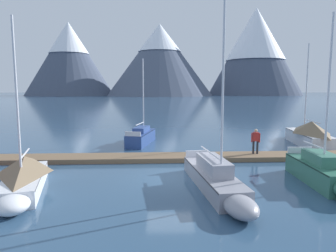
{
  "coord_description": "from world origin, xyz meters",
  "views": [
    {
      "loc": [
        -0.42,
        -15.48,
        4.68
      ],
      "look_at": [
        0.0,
        6.0,
        2.0
      ],
      "focal_mm": 32.13,
      "sensor_mm": 36.0,
      "label": 1
    }
  ],
  "objects_px": {
    "sailboat_mid_dock_starboard": "(216,179)",
    "person_on_dock": "(256,140)",
    "sailboat_second_berth": "(24,176)",
    "sailboat_outer_slip": "(308,133)",
    "sailboat_mid_dock_port": "(143,136)",
    "sailboat_far_berth": "(323,172)"
  },
  "relations": [
    {
      "from": "sailboat_second_berth",
      "to": "sailboat_mid_dock_starboard",
      "type": "distance_m",
      "value": 8.81
    },
    {
      "from": "sailboat_mid_dock_port",
      "to": "person_on_dock",
      "type": "relative_size",
      "value": 4.27
    },
    {
      "from": "sailboat_second_berth",
      "to": "sailboat_outer_slip",
      "type": "xyz_separation_m",
      "value": [
        18.55,
        11.2,
        0.22
      ]
    },
    {
      "from": "sailboat_second_berth",
      "to": "sailboat_mid_dock_starboard",
      "type": "xyz_separation_m",
      "value": [
        8.81,
        -0.12,
        -0.17
      ]
    },
    {
      "from": "sailboat_mid_dock_starboard",
      "to": "person_on_dock",
      "type": "distance_m",
      "value": 7.61
    },
    {
      "from": "sailboat_far_berth",
      "to": "person_on_dock",
      "type": "xyz_separation_m",
      "value": [
        -1.53,
        5.81,
        0.62
      ]
    },
    {
      "from": "sailboat_mid_dock_port",
      "to": "sailboat_mid_dock_starboard",
      "type": "relative_size",
      "value": 0.87
    },
    {
      "from": "sailboat_far_berth",
      "to": "sailboat_outer_slip",
      "type": "relative_size",
      "value": 0.97
    },
    {
      "from": "sailboat_mid_dock_starboard",
      "to": "sailboat_outer_slip",
      "type": "xyz_separation_m",
      "value": [
        9.74,
        11.32,
        0.39
      ]
    },
    {
      "from": "sailboat_second_berth",
      "to": "person_on_dock",
      "type": "distance_m",
      "value": 14.19
    },
    {
      "from": "sailboat_outer_slip",
      "to": "person_on_dock",
      "type": "bearing_deg",
      "value": -140.93
    },
    {
      "from": "sailboat_second_berth",
      "to": "sailboat_far_berth",
      "type": "distance_m",
      "value": 14.19
    },
    {
      "from": "sailboat_mid_dock_port",
      "to": "sailboat_far_berth",
      "type": "distance_m",
      "value": 15.09
    },
    {
      "from": "sailboat_mid_dock_starboard",
      "to": "sailboat_outer_slip",
      "type": "bearing_deg",
      "value": 49.29
    },
    {
      "from": "sailboat_mid_dock_starboard",
      "to": "person_on_dock",
      "type": "relative_size",
      "value": 4.93
    },
    {
      "from": "sailboat_far_berth",
      "to": "person_on_dock",
      "type": "height_order",
      "value": "sailboat_far_berth"
    },
    {
      "from": "sailboat_mid_dock_port",
      "to": "sailboat_far_berth",
      "type": "bearing_deg",
      "value": -50.83
    },
    {
      "from": "sailboat_mid_dock_starboard",
      "to": "person_on_dock",
      "type": "height_order",
      "value": "sailboat_mid_dock_starboard"
    },
    {
      "from": "sailboat_mid_dock_port",
      "to": "person_on_dock",
      "type": "bearing_deg",
      "value": -36.34
    },
    {
      "from": "sailboat_second_berth",
      "to": "sailboat_outer_slip",
      "type": "distance_m",
      "value": 21.67
    },
    {
      "from": "sailboat_second_berth",
      "to": "sailboat_outer_slip",
      "type": "height_order",
      "value": "sailboat_outer_slip"
    },
    {
      "from": "sailboat_mid_dock_port",
      "to": "person_on_dock",
      "type": "height_order",
      "value": "sailboat_mid_dock_port"
    }
  ]
}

